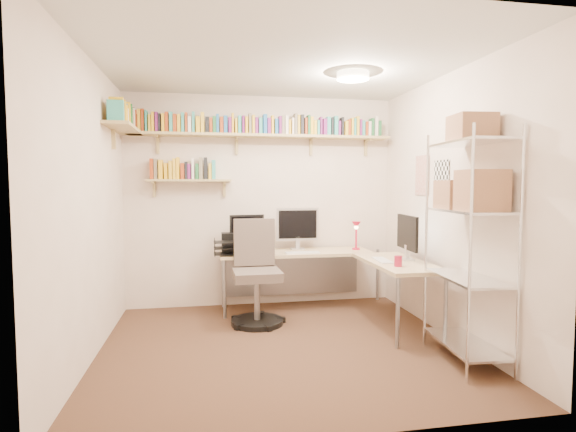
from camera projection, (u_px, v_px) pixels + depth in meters
name	position (u px, v px, depth m)	size (l,w,h in m)	color
ground	(283.00, 346.00, 4.03)	(3.20, 3.20, 0.00)	#43281C
room_shell	(283.00, 173.00, 3.93)	(3.24, 3.04, 2.52)	beige
wall_shelves	(225.00, 134.00, 5.08)	(3.12, 1.09, 0.80)	tan
corner_desk	(310.00, 255.00, 5.01)	(2.09, 1.73, 1.18)	#D0B587
office_chair	(256.00, 280.00, 4.70)	(0.57, 0.58, 1.08)	black
wire_rack	(470.00, 195.00, 3.59)	(0.47, 0.85, 2.01)	silver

